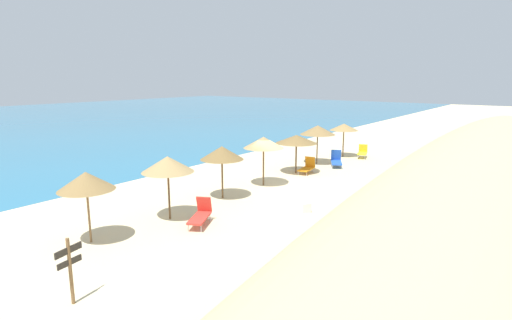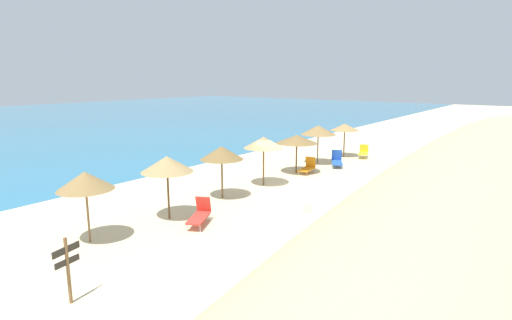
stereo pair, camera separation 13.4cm
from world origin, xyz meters
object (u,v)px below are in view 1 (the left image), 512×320
at_px(beach_umbrella_1, 168,164).
at_px(lounge_chair_3, 307,167).
at_px(beach_umbrella_5, 318,130).
at_px(lounge_chair_1, 201,214).
at_px(beach_umbrella_0, 86,181).
at_px(beach_umbrella_4, 296,139).
at_px(lounge_chair_0, 336,160).
at_px(lounge_chair_2, 362,152).
at_px(beach_umbrella_3, 264,143).
at_px(wooden_signpost, 70,265).
at_px(beach_umbrella_6, 344,127).
at_px(cooler_box, 303,207).
at_px(beach_umbrella_2, 222,153).

height_order(beach_umbrella_1, lounge_chair_3, beach_umbrella_1).
height_order(beach_umbrella_5, lounge_chair_1, beach_umbrella_5).
xyz_separation_m(beach_umbrella_0, beach_umbrella_5, (16.84, -0.02, 0.06)).
bearing_deg(lounge_chair_1, beach_umbrella_1, -16.59).
height_order(beach_umbrella_4, lounge_chair_0, beach_umbrella_4).
bearing_deg(lounge_chair_2, beach_umbrella_3, 66.72).
xyz_separation_m(lounge_chair_3, wooden_signpost, (-16.62, -2.45, 0.70)).
bearing_deg(beach_umbrella_3, beach_umbrella_0, 177.77).
bearing_deg(beach_umbrella_6, cooler_box, -162.61).
xyz_separation_m(beach_umbrella_2, cooler_box, (0.53, -4.20, -2.01)).
height_order(beach_umbrella_4, lounge_chair_3, beach_umbrella_4).
bearing_deg(lounge_chair_3, beach_umbrella_5, -81.51).
relative_size(beach_umbrella_2, lounge_chair_3, 1.71).
bearing_deg(lounge_chair_3, beach_umbrella_4, 32.64).
bearing_deg(wooden_signpost, lounge_chair_0, -8.19).
height_order(lounge_chair_0, wooden_signpost, wooden_signpost).
relative_size(beach_umbrella_0, wooden_signpost, 1.43).
bearing_deg(wooden_signpost, beach_umbrella_1, 12.61).
height_order(beach_umbrella_1, beach_umbrella_5, beach_umbrella_1).
xyz_separation_m(beach_umbrella_0, lounge_chair_1, (3.65, -1.88, -1.82)).
xyz_separation_m(beach_umbrella_4, lounge_chair_3, (0.47, -0.54, -1.74)).
height_order(beach_umbrella_0, beach_umbrella_3, beach_umbrella_3).
distance_m(beach_umbrella_0, beach_umbrella_5, 16.84).
distance_m(beach_umbrella_2, lounge_chair_1, 4.11).
height_order(beach_umbrella_2, cooler_box, beach_umbrella_2).
distance_m(beach_umbrella_4, beach_umbrella_6, 6.65).
distance_m(lounge_chair_1, lounge_chair_3, 10.45).
bearing_deg(beach_umbrella_0, wooden_signpost, -127.80).
bearing_deg(beach_umbrella_5, lounge_chair_0, -88.27).
bearing_deg(beach_umbrella_5, beach_umbrella_0, 179.92).
height_order(lounge_chair_2, wooden_signpost, wooden_signpost).
xyz_separation_m(beach_umbrella_5, lounge_chair_1, (-13.19, -1.86, -1.89)).
height_order(beach_umbrella_0, wooden_signpost, beach_umbrella_0).
bearing_deg(wooden_signpost, beach_umbrella_2, 4.60).
xyz_separation_m(beach_umbrella_1, beach_umbrella_6, (16.87, 0.01, -0.11)).
xyz_separation_m(beach_umbrella_1, lounge_chair_3, (10.69, -0.47, -1.94)).
xyz_separation_m(beach_umbrella_3, lounge_chair_1, (-6.41, -1.49, -1.93)).
relative_size(beach_umbrella_1, cooler_box, 4.45).
bearing_deg(beach_umbrella_1, lounge_chair_1, -79.00).
distance_m(beach_umbrella_1, lounge_chair_3, 10.88).
height_order(beach_umbrella_2, beach_umbrella_3, beach_umbrella_3).
height_order(beach_umbrella_1, beach_umbrella_3, beach_umbrella_3).
relative_size(beach_umbrella_6, lounge_chair_3, 1.65).
height_order(beach_umbrella_3, beach_umbrella_4, beach_umbrella_3).
bearing_deg(beach_umbrella_2, lounge_chair_2, -6.32).
xyz_separation_m(beach_umbrella_0, lounge_chair_3, (14.05, -0.86, -1.88)).
distance_m(beach_umbrella_4, lounge_chair_1, 10.20).
bearing_deg(beach_umbrella_2, lounge_chair_1, -152.52).
bearing_deg(wooden_signpost, cooler_box, -19.77).
bearing_deg(beach_umbrella_1, wooden_signpost, -153.73).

